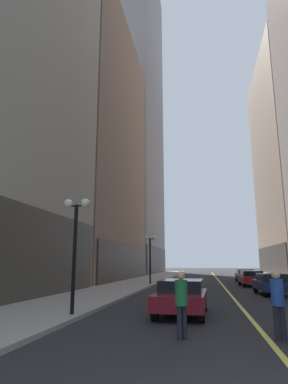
# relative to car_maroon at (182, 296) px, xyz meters

# --- Properties ---
(ground_plane) EXTENTS (200.00, 200.00, 0.00)m
(ground_plane) POSITION_rel_car_maroon_xyz_m (2.50, 25.32, -0.72)
(ground_plane) COLOR #262628
(sidewalk_left) EXTENTS (4.50, 78.00, 0.15)m
(sidewalk_left) POSITION_rel_car_maroon_xyz_m (-5.75, 25.32, -0.64)
(sidewalk_left) COLOR #9E9991
(sidewalk_left) RESTS_ON ground
(lane_centre_stripe) EXTENTS (0.16, 70.00, 0.01)m
(lane_centre_stripe) POSITION_rel_car_maroon_xyz_m (2.50, 25.32, -0.71)
(lane_centre_stripe) COLOR #E5D64C
(lane_centre_stripe) RESTS_ON ground
(building_left_mid) EXTENTS (15.60, 24.00, 33.49)m
(building_left_mid) POSITION_rel_car_maroon_xyz_m (-15.70, 24.82, 15.97)
(building_left_mid) COLOR gray
(building_left_mid) RESTS_ON ground
(building_left_far) EXTENTS (10.30, 26.00, 70.98)m
(building_left_far) POSITION_rel_car_maroon_xyz_m (-13.06, 50.32, 34.67)
(building_left_far) COLOR gray
(building_left_far) RESTS_ON ground
(car_maroon) EXTENTS (1.98, 4.14, 1.32)m
(car_maroon) POSITION_rel_car_maroon_xyz_m (0.00, 0.00, 0.00)
(car_maroon) COLOR maroon
(car_maroon) RESTS_ON ground
(car_navy) EXTENTS (1.95, 4.40, 1.32)m
(car_navy) POSITION_rel_car_maroon_xyz_m (5.13, 9.17, 0.00)
(car_navy) COLOR #141E4C
(car_navy) RESTS_ON ground
(car_red) EXTENTS (1.90, 4.41, 1.32)m
(car_red) POSITION_rel_car_maroon_xyz_m (4.94, 17.33, 0.00)
(car_red) COLOR #B21919
(car_red) RESTS_ON ground
(car_blue) EXTENTS (1.85, 4.21, 1.32)m
(car_blue) POSITION_rel_car_maroon_xyz_m (5.27, 24.49, -0.00)
(car_blue) COLOR navy
(car_blue) RESTS_ON ground
(pedestrian_in_green_parka) EXTENTS (0.48, 0.48, 1.75)m
(pedestrian_in_green_parka) POSITION_rel_car_maroon_xyz_m (0.27, -4.12, 0.31)
(pedestrian_in_green_parka) COLOR black
(pedestrian_in_green_parka) RESTS_ON ground
(pedestrian_in_blue_hoodie) EXTENTS (0.34, 0.34, 1.77)m
(pedestrian_in_blue_hoodie) POSITION_rel_car_maroon_xyz_m (2.81, -3.77, 0.32)
(pedestrian_in_blue_hoodie) COLOR black
(pedestrian_in_blue_hoodie) RESTS_ON ground
(street_lamp_left_near) EXTENTS (1.06, 0.36, 4.43)m
(street_lamp_left_near) POSITION_rel_car_maroon_xyz_m (-3.90, -1.53, 2.54)
(street_lamp_left_near) COLOR black
(street_lamp_left_near) RESTS_ON ground
(street_lamp_left_far) EXTENTS (1.06, 0.36, 4.43)m
(street_lamp_left_far) POSITION_rel_car_maroon_xyz_m (-3.90, 16.40, 2.54)
(street_lamp_left_far) COLOR black
(street_lamp_left_far) RESTS_ON ground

